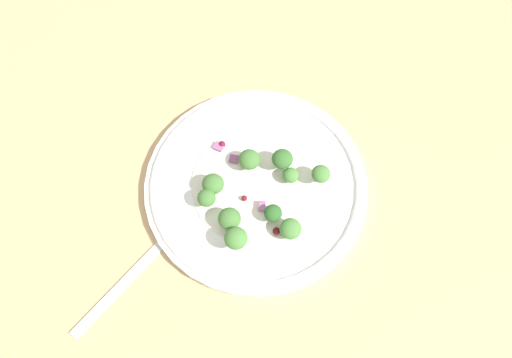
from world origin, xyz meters
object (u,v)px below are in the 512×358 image
Objects in this scene: broccoli_floret_0 at (205,197)px; plate at (256,185)px; broccoli_floret_2 at (282,159)px; broccoli_floret_1 at (290,229)px; fork at (137,266)px.

plate is at bearing 157.36° from broccoli_floret_0.
plate is 4.81cm from broccoli_floret_2.
plate is 10.59× the size of broccoli_floret_1.
broccoli_floret_0 is at bearing -17.60° from broccoli_floret_2.
fork is at bearing -9.33° from broccoli_floret_2.
broccoli_floret_0 reaches higher than fork.
plate is 8.04cm from broccoli_floret_1.
broccoli_floret_1 is 0.14× the size of fork.
broccoli_floret_2 is 0.14× the size of fork.
broccoli_floret_1 reaches higher than plate.
plate is at bearing -103.70° from broccoli_floret_1.
broccoli_floret_2 is (-10.19, 3.23, 0.36)cm from broccoli_floret_0.
broccoli_floret_2 reaches higher than broccoli_floret_0.
broccoli_floret_0 is 0.12× the size of fork.
plate is 1.52× the size of fork.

